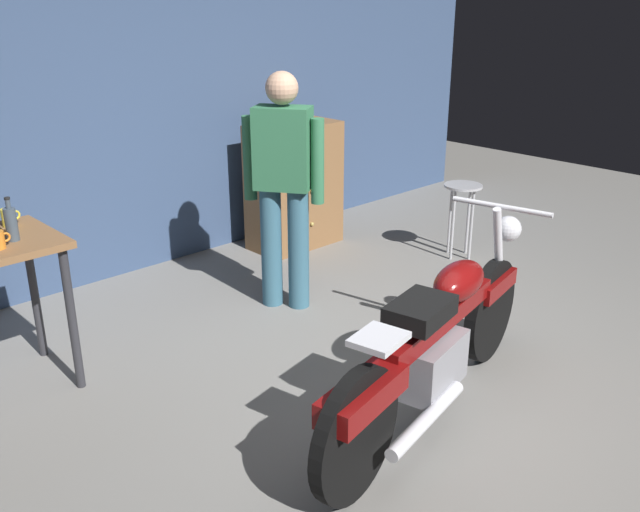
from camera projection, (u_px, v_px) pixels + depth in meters
name	position (u px, v px, depth m)	size (l,w,h in m)	color
ground_plane	(407.00, 392.00, 3.95)	(12.00, 12.00, 0.00)	gray
back_wall	(134.00, 75.00, 5.29)	(8.00, 0.12, 3.10)	#384C70
motorcycle	(437.00, 340.00, 3.60)	(2.16, 0.77, 1.00)	black
person_standing	(284.00, 182.00, 4.74)	(0.39, 0.49, 1.67)	#37657A
shop_stool	(462.00, 201.00, 5.82)	(0.32, 0.32, 0.64)	#B2B2B7
wooden_dresser	(294.00, 186.00, 6.07)	(0.80, 0.47, 1.10)	brown
mug_yellow_tall	(9.00, 217.00, 3.91)	(0.11, 0.07, 0.10)	yellow
bottle	(11.00, 223.00, 3.66)	(0.06, 0.06, 0.24)	#3F4C59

